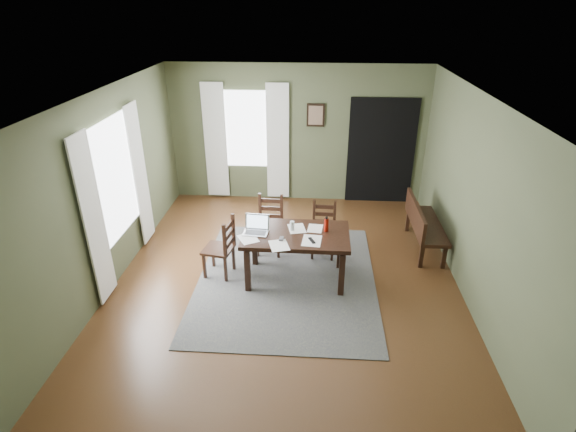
# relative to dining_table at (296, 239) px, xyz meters

# --- Properties ---
(ground) EXTENTS (5.00, 6.00, 0.01)m
(ground) POSITION_rel_dining_table_xyz_m (-0.13, -0.02, -0.68)
(ground) COLOR #492C16
(room_shell) EXTENTS (5.02, 6.02, 2.71)m
(room_shell) POSITION_rel_dining_table_xyz_m (-0.13, -0.02, 1.13)
(room_shell) COLOR #485034
(room_shell) RESTS_ON ground
(rug) EXTENTS (2.60, 3.20, 0.01)m
(rug) POSITION_rel_dining_table_xyz_m (-0.13, -0.02, -0.67)
(rug) COLOR #454545
(rug) RESTS_ON ground
(dining_table) EXTENTS (1.52, 0.92, 0.76)m
(dining_table) POSITION_rel_dining_table_xyz_m (0.00, 0.00, 0.00)
(dining_table) COLOR black
(dining_table) RESTS_ON rug
(chair_end) EXTENTS (0.48, 0.48, 0.94)m
(chair_end) POSITION_rel_dining_table_xyz_m (-1.10, 0.04, -0.21)
(chair_end) COLOR black
(chair_end) RESTS_ON rug
(chair_back_left) EXTENTS (0.43, 0.44, 0.95)m
(chair_back_left) POSITION_rel_dining_table_xyz_m (-0.46, 0.80, -0.21)
(chair_back_left) COLOR black
(chair_back_left) RESTS_ON rug
(chair_back_right) EXTENTS (0.41, 0.41, 0.88)m
(chair_back_right) POSITION_rel_dining_table_xyz_m (0.40, 0.75, -0.24)
(chair_back_right) COLOR black
(chair_back_right) RESTS_ON rug
(bench) EXTENTS (0.45, 1.41, 0.80)m
(bench) POSITION_rel_dining_table_xyz_m (2.02, 1.05, -0.20)
(bench) COLOR black
(bench) RESTS_ON ground
(laptop) EXTENTS (0.37, 0.30, 0.24)m
(laptop) POSITION_rel_dining_table_xyz_m (-0.57, 0.01, 0.16)
(laptop) COLOR #B7B7BC
(laptop) RESTS_ON dining_table
(computer_mouse) EXTENTS (0.07, 0.10, 0.03)m
(computer_mouse) POSITION_rel_dining_table_xyz_m (-0.19, -0.20, 0.11)
(computer_mouse) COLOR #3F3F42
(computer_mouse) RESTS_ON dining_table
(tv_remote) EXTENTS (0.11, 0.17, 0.02)m
(tv_remote) POSITION_rel_dining_table_xyz_m (0.23, -0.21, 0.10)
(tv_remote) COLOR black
(tv_remote) RESTS_ON dining_table
(drinking_glass) EXTENTS (0.08, 0.08, 0.14)m
(drinking_glass) POSITION_rel_dining_table_xyz_m (-0.06, 0.09, 0.16)
(drinking_glass) COLOR silver
(drinking_glass) RESTS_ON dining_table
(water_bottle) EXTENTS (0.07, 0.07, 0.23)m
(water_bottle) POSITION_rel_dining_table_xyz_m (0.43, 0.10, 0.20)
(water_bottle) COLOR #AB1B0D
(water_bottle) RESTS_ON dining_table
(paper_a) EXTENTS (0.35, 0.38, 0.00)m
(paper_a) POSITION_rel_dining_table_xyz_m (-0.66, -0.20, 0.10)
(paper_a) COLOR white
(paper_a) RESTS_ON dining_table
(paper_b) EXTENTS (0.29, 0.36, 0.00)m
(paper_b) POSITION_rel_dining_table_xyz_m (0.23, -0.20, 0.10)
(paper_b) COLOR white
(paper_b) RESTS_ON dining_table
(paper_c) EXTENTS (0.30, 0.35, 0.00)m
(paper_c) POSITION_rel_dining_table_xyz_m (0.00, 0.14, 0.10)
(paper_c) COLOR white
(paper_c) RESTS_ON dining_table
(paper_d) EXTENTS (0.23, 0.29, 0.00)m
(paper_d) POSITION_rel_dining_table_xyz_m (0.27, 0.16, 0.10)
(paper_d) COLOR white
(paper_d) RESTS_ON dining_table
(paper_e) EXTENTS (0.32, 0.37, 0.00)m
(paper_e) POSITION_rel_dining_table_xyz_m (-0.21, -0.37, 0.10)
(paper_e) COLOR white
(paper_e) RESTS_ON dining_table
(window_left) EXTENTS (0.01, 1.30, 1.70)m
(window_left) POSITION_rel_dining_table_xyz_m (-2.60, 0.18, 0.78)
(window_left) COLOR white
(window_left) RESTS_ON ground
(window_back) EXTENTS (1.00, 0.01, 1.50)m
(window_back) POSITION_rel_dining_table_xyz_m (-1.13, 2.95, 0.78)
(window_back) COLOR white
(window_back) RESTS_ON ground
(curtain_left_near) EXTENTS (0.03, 0.48, 2.30)m
(curtain_left_near) POSITION_rel_dining_table_xyz_m (-2.57, -0.64, 0.53)
(curtain_left_near) COLOR silver
(curtain_left_near) RESTS_ON ground
(curtain_left_far) EXTENTS (0.03, 0.48, 2.30)m
(curtain_left_far) POSITION_rel_dining_table_xyz_m (-2.57, 1.00, 0.53)
(curtain_left_far) COLOR silver
(curtain_left_far) RESTS_ON ground
(curtain_back_left) EXTENTS (0.44, 0.03, 2.30)m
(curtain_back_left) POSITION_rel_dining_table_xyz_m (-1.75, 2.92, 0.53)
(curtain_back_left) COLOR silver
(curtain_back_left) RESTS_ON ground
(curtain_back_right) EXTENTS (0.44, 0.03, 2.30)m
(curtain_back_right) POSITION_rel_dining_table_xyz_m (-0.51, 2.92, 0.53)
(curtain_back_right) COLOR silver
(curtain_back_right) RESTS_ON ground
(framed_picture) EXTENTS (0.34, 0.03, 0.44)m
(framed_picture) POSITION_rel_dining_table_xyz_m (0.22, 2.95, 1.08)
(framed_picture) COLOR black
(framed_picture) RESTS_ON ground
(doorway_back) EXTENTS (1.30, 0.03, 2.10)m
(doorway_back) POSITION_rel_dining_table_xyz_m (1.52, 2.95, 0.38)
(doorway_back) COLOR black
(doorway_back) RESTS_ON ground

